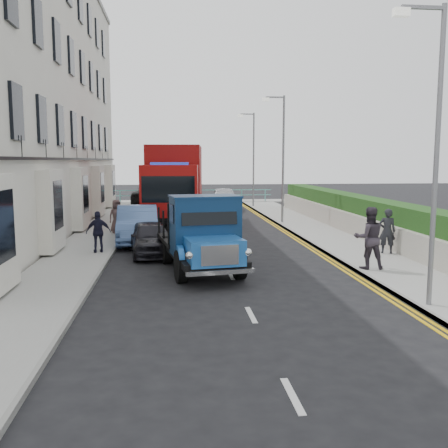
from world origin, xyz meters
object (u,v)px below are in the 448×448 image
(lamp_mid, at_px, (281,152))
(pedestrian_east_near, at_px, (387,231))
(bedford_lorry, at_px, (204,239))
(red_lorry, at_px, (175,182))
(lamp_near, at_px, (432,140))
(lamp_far, at_px, (252,154))
(parked_car_front, at_px, (151,238))

(lamp_mid, bearing_deg, pedestrian_east_near, -78.61)
(bedford_lorry, bearing_deg, pedestrian_east_near, 9.20)
(red_lorry, xyz_separation_m, pedestrian_east_near, (7.72, -10.59, -1.36))
(lamp_near, distance_m, red_lorry, 18.08)
(lamp_mid, height_order, lamp_far, same)
(lamp_far, height_order, pedestrian_east_near, lamp_far)
(lamp_near, height_order, red_lorry, lamp_near)
(lamp_mid, height_order, red_lorry, lamp_mid)
(red_lorry, height_order, pedestrian_east_near, red_lorry)
(lamp_near, bearing_deg, pedestrian_east_near, 73.42)
(parked_car_front, bearing_deg, lamp_mid, 43.31)
(pedestrian_east_near, bearing_deg, bedford_lorry, 35.39)
(lamp_mid, bearing_deg, red_lorry, 169.75)
(parked_car_front, bearing_deg, pedestrian_east_near, -15.51)
(red_lorry, xyz_separation_m, parked_car_front, (-0.98, -9.37, -1.67))
(lamp_near, xyz_separation_m, lamp_far, (0.00, 26.00, 0.00))
(lamp_near, relative_size, parked_car_front, 1.87)
(lamp_mid, relative_size, pedestrian_east_near, 4.22)
(lamp_far, distance_m, red_lorry, 10.80)
(lamp_near, height_order, pedestrian_east_near, lamp_near)
(red_lorry, height_order, parked_car_front, red_lorry)
(lamp_mid, xyz_separation_m, lamp_far, (0.00, 10.00, 0.00))
(lamp_far, bearing_deg, pedestrian_east_near, -84.38)
(lamp_near, distance_m, pedestrian_east_near, 7.39)
(lamp_mid, distance_m, lamp_far, 10.00)
(lamp_near, relative_size, lamp_mid, 1.00)
(pedestrian_east_near, bearing_deg, lamp_near, 90.75)
(lamp_near, bearing_deg, lamp_far, 90.00)
(lamp_near, bearing_deg, parked_car_front, 131.44)
(parked_car_front, bearing_deg, bedford_lorry, -70.36)
(parked_car_front, relative_size, pedestrian_east_near, 2.25)
(red_lorry, bearing_deg, pedestrian_east_near, -49.44)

